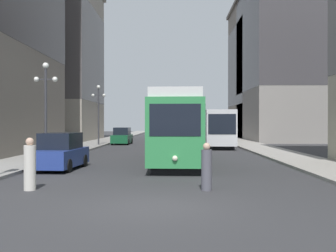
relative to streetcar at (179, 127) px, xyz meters
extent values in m
plane|color=#303033|center=(-0.80, -12.49, -2.10)|extent=(200.00, 200.00, 0.00)
cube|color=gray|center=(-8.96, 27.51, -2.03)|extent=(3.35, 120.00, 0.15)
cube|color=gray|center=(7.36, 27.51, -2.03)|extent=(3.35, 120.00, 0.15)
cube|color=black|center=(0.00, 0.01, -1.93)|extent=(2.68, 11.68, 0.35)
cube|color=#2D8447|center=(0.00, 0.01, -0.20)|extent=(3.11, 12.70, 3.10)
cube|color=black|center=(0.00, 0.01, 0.50)|extent=(3.12, 12.20, 1.08)
cube|color=silver|center=(0.00, 0.01, 1.57)|extent=(2.89, 12.44, 0.44)
cube|color=black|center=(-0.25, -6.27, 0.34)|extent=(2.21, 0.17, 1.40)
sphere|color=#F2EACC|center=(-0.26, -6.34, -1.30)|extent=(0.24, 0.24, 0.24)
cube|color=black|center=(3.90, 16.13, -1.93)|extent=(2.58, 11.21, 0.35)
cube|color=silver|center=(3.90, 16.13, -0.20)|extent=(3.00, 12.19, 3.10)
cube|color=black|center=(3.90, 16.13, 0.34)|extent=(3.01, 11.71, 1.30)
cube|color=black|center=(3.67, 10.10, 0.11)|extent=(2.31, 0.16, 1.71)
cylinder|color=black|center=(-6.91, -4.82, -1.78)|extent=(0.22, 0.65, 0.64)
cylinder|color=black|center=(-6.76, -2.22, -1.78)|extent=(0.22, 0.65, 0.64)
cylinder|color=black|center=(-5.21, -4.92, -1.78)|extent=(0.22, 0.65, 0.64)
cylinder|color=black|center=(-5.05, -2.32, -1.78)|extent=(0.22, 0.65, 0.64)
cube|color=navy|center=(-5.98, -3.57, -1.50)|extent=(2.05, 4.30, 0.84)
cube|color=black|center=(-5.98, -3.46, -0.68)|extent=(1.72, 2.40, 0.80)
cylinder|color=black|center=(-6.87, 18.84, -1.78)|extent=(0.19, 0.64, 0.64)
cylinder|color=black|center=(-6.81, 21.59, -1.78)|extent=(0.19, 0.64, 0.64)
cylinder|color=black|center=(-5.16, 18.80, -1.78)|extent=(0.19, 0.64, 0.64)
cylinder|color=black|center=(-5.10, 21.55, -1.78)|extent=(0.19, 0.64, 0.64)
cube|color=#14512D|center=(-5.98, 20.20, -1.50)|extent=(1.89, 4.47, 0.84)
cube|color=black|center=(-5.98, 20.31, -0.68)|extent=(1.64, 2.47, 0.80)
cylinder|color=beige|center=(-5.25, -9.82, -1.33)|extent=(0.41, 0.41, 1.55)
sphere|color=tan|center=(-5.25, -9.82, -0.43)|extent=(0.28, 0.28, 0.28)
cylinder|color=#4C4C56|center=(0.82, -9.75, -1.40)|extent=(0.37, 0.37, 1.40)
sphere|color=tan|center=(0.82, -9.75, -0.59)|extent=(0.25, 0.25, 0.25)
cylinder|color=#333338|center=(-7.88, 0.13, 0.74)|extent=(0.16, 0.16, 5.39)
sphere|color=white|center=(-7.88, 0.13, 3.60)|extent=(0.36, 0.36, 0.36)
sphere|color=white|center=(-8.43, 0.13, 2.79)|extent=(0.31, 0.31, 0.31)
sphere|color=white|center=(-7.33, 0.13, 2.79)|extent=(0.31, 0.31, 0.31)
cube|color=#333338|center=(-7.88, 0.13, 2.79)|extent=(1.10, 0.06, 0.06)
cylinder|color=#333338|center=(-7.88, 16.70, 0.85)|extent=(0.16, 0.16, 5.60)
sphere|color=white|center=(-7.88, 16.70, 3.81)|extent=(0.36, 0.36, 0.36)
sphere|color=white|center=(-8.43, 16.70, 2.97)|extent=(0.31, 0.31, 0.31)
sphere|color=white|center=(-7.33, 16.70, 2.97)|extent=(0.31, 0.31, 0.31)
cube|color=#333338|center=(-7.88, 16.70, 2.97)|extent=(1.10, 0.06, 0.06)
cube|color=#A89E8E|center=(-17.74, 28.37, 7.89)|extent=(14.23, 14.29, 19.98)
cube|color=#544F4E|center=(-17.74, 28.37, 8.89)|extent=(14.27, 14.33, 11.99)
cube|color=slate|center=(16.46, 39.45, 8.00)|extent=(14.87, 14.93, 20.20)
cube|color=#3D3838|center=(16.46, 39.45, 9.01)|extent=(14.91, 14.97, 12.12)
cube|color=#685F56|center=(16.46, 39.45, 18.35)|extent=(15.47, 15.53, 0.50)
cube|color=gray|center=(15.47, 29.24, 10.83)|extent=(12.87, 16.36, 25.87)
cube|color=#423F43|center=(15.47, 29.24, 12.13)|extent=(12.91, 16.40, 15.52)
camera|label=1|loc=(-0.27, -23.64, 0.22)|focal=43.33mm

